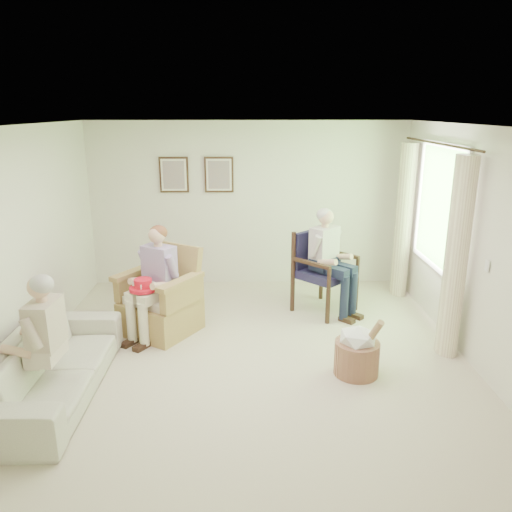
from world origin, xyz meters
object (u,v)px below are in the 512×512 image
(sofa, at_px, (53,365))
(red_hat, at_px, (143,286))
(person_dark, at_px, (327,254))
(hatbox, at_px, (357,351))
(wood_armchair, at_px, (324,267))
(wicker_armchair, at_px, (161,305))
(person_wicker, at_px, (157,275))
(person_sofa, at_px, (40,335))

(sofa, distance_m, red_hat, 1.43)
(sofa, bearing_deg, person_dark, -55.99)
(hatbox, bearing_deg, red_hat, 160.90)
(wood_armchair, height_order, hatbox, wood_armchair)
(wicker_armchair, height_order, person_dark, person_dark)
(person_wicker, bearing_deg, red_hat, -98.03)
(wood_armchair, xyz_separation_m, hatbox, (0.09, -1.89, -0.34))
(wicker_armchair, distance_m, red_hat, 0.50)
(person_sofa, distance_m, hatbox, 3.19)
(person_dark, height_order, person_sofa, person_dark)
(person_wicker, height_order, person_sofa, person_wicker)
(person_dark, bearing_deg, person_wicker, 153.13)
(wicker_armchair, height_order, sofa, wicker_armchair)
(wicker_armchair, xyz_separation_m, hatbox, (2.29, -1.15, -0.07))
(wood_armchair, distance_m, sofa, 3.77)
(red_hat, height_order, hatbox, red_hat)
(wicker_armchair, relative_size, wood_armchair, 0.98)
(person_wicker, height_order, hatbox, person_wicker)
(wood_armchair, distance_m, hatbox, 1.92)
(hatbox, bearing_deg, wood_armchair, 92.70)
(red_hat, bearing_deg, person_wicker, 49.97)
(person_dark, xyz_separation_m, person_sofa, (-3.03, -2.23, -0.13))
(person_wicker, bearing_deg, person_dark, 49.57)
(person_dark, bearing_deg, wood_armchair, 45.56)
(wicker_armchair, xyz_separation_m, person_dark, (2.20, 0.55, 0.52))
(wood_armchair, relative_size, sofa, 0.52)
(wicker_armchair, distance_m, person_wicker, 0.49)
(sofa, distance_m, person_wicker, 1.65)
(person_wicker, bearing_deg, wood_armchair, 53.80)
(wicker_armchair, height_order, person_wicker, person_wicker)
(person_wicker, height_order, red_hat, person_wicker)
(wicker_armchair, xyz_separation_m, sofa, (-0.82, -1.49, -0.03))
(wood_armchair, bearing_deg, hatbox, -131.75)
(wicker_armchair, bearing_deg, person_wicker, -58.00)
(red_hat, bearing_deg, sofa, -120.19)
(person_dark, xyz_separation_m, hatbox, (0.09, -1.70, -0.59))
(wood_armchair, xyz_separation_m, person_wicker, (-2.20, -0.88, 0.20))
(sofa, relative_size, person_wicker, 1.57)
(sofa, bearing_deg, person_wicker, -31.51)
(wood_armchair, relative_size, person_dark, 0.77)
(wicker_armchair, bearing_deg, hatbox, 5.35)
(person_sofa, bearing_deg, person_dark, 129.12)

